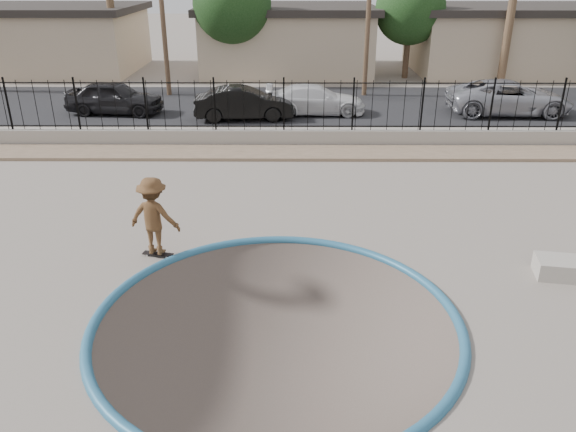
% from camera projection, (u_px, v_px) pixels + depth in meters
% --- Properties ---
extents(ground, '(120.00, 120.00, 2.20)m').
position_uv_depth(ground, '(285.00, 159.00, 22.86)').
color(ground, '#6E655C').
rests_on(ground, ground).
extents(bowl_pit, '(6.84, 6.84, 1.80)m').
position_uv_depth(bowl_pit, '(277.00, 322.00, 10.55)').
color(bowl_pit, '#473D36').
rests_on(bowl_pit, ground).
extents(coping_ring, '(7.04, 7.04, 0.20)m').
position_uv_depth(coping_ring, '(277.00, 322.00, 10.55)').
color(coping_ring, '#286285').
rests_on(coping_ring, ground).
extents(rock_strip, '(42.00, 1.60, 0.11)m').
position_uv_depth(rock_strip, '(284.00, 153.00, 19.83)').
color(rock_strip, '#967C62').
rests_on(rock_strip, ground).
extents(retaining_wall, '(42.00, 0.45, 0.60)m').
position_uv_depth(retaining_wall, '(284.00, 137.00, 20.74)').
color(retaining_wall, '#9D948A').
rests_on(retaining_wall, ground).
extents(fence, '(40.00, 0.04, 1.80)m').
position_uv_depth(fence, '(284.00, 105.00, 20.25)').
color(fence, black).
rests_on(fence, retaining_wall).
extents(street, '(90.00, 8.00, 0.04)m').
position_uv_depth(street, '(286.00, 104.00, 26.97)').
color(street, black).
rests_on(street, ground).
extents(house_west, '(11.60, 8.60, 3.90)m').
position_uv_depth(house_west, '(46.00, 38.00, 34.91)').
color(house_west, tan).
rests_on(house_west, ground).
extents(house_center, '(10.60, 8.60, 3.90)m').
position_uv_depth(house_center, '(287.00, 38.00, 34.83)').
color(house_center, tan).
rests_on(house_center, ground).
extents(house_east, '(12.60, 8.60, 3.90)m').
position_uv_depth(house_east, '(513.00, 38.00, 34.76)').
color(house_east, tan).
rests_on(house_east, ground).
extents(street_tree_left, '(4.32, 4.32, 6.36)m').
position_uv_depth(street_tree_left, '(232.00, 4.00, 30.75)').
color(street_tree_left, '#473323').
rests_on(street_tree_left, ground).
extents(street_tree_mid, '(3.96, 3.96, 5.83)m').
position_uv_depth(street_tree_mid, '(410.00, 9.00, 31.75)').
color(street_tree_mid, '#473323').
rests_on(street_tree_mid, ground).
extents(skater, '(1.30, 0.93, 1.81)m').
position_uv_depth(skater, '(154.00, 220.00, 12.57)').
color(skater, brown).
rests_on(skater, ground).
extents(skateboard, '(0.74, 0.32, 0.06)m').
position_uv_depth(skateboard, '(158.00, 254.00, 12.92)').
color(skateboard, black).
rests_on(skateboard, ground).
extents(concrete_ledge, '(1.70, 0.96, 0.40)m').
position_uv_depth(concrete_ledge, '(575.00, 269.00, 11.97)').
color(concrete_ledge, '#A0998D').
rests_on(concrete_ledge, ground).
extents(car_a, '(4.36, 2.09, 1.44)m').
position_uv_depth(car_a, '(114.00, 97.00, 24.88)').
color(car_a, black).
rests_on(car_a, street).
extents(car_b, '(4.30, 1.80, 1.38)m').
position_uv_depth(car_b, '(244.00, 103.00, 23.97)').
color(car_b, black).
rests_on(car_b, street).
extents(car_c, '(4.41, 1.88, 1.27)m').
position_uv_depth(car_c, '(315.00, 100.00, 24.87)').
color(car_c, white).
rests_on(car_c, street).
extents(car_d, '(5.42, 2.60, 1.49)m').
position_uv_depth(car_d, '(509.00, 97.00, 24.78)').
color(car_d, '#A0A0A8').
rests_on(car_d, street).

